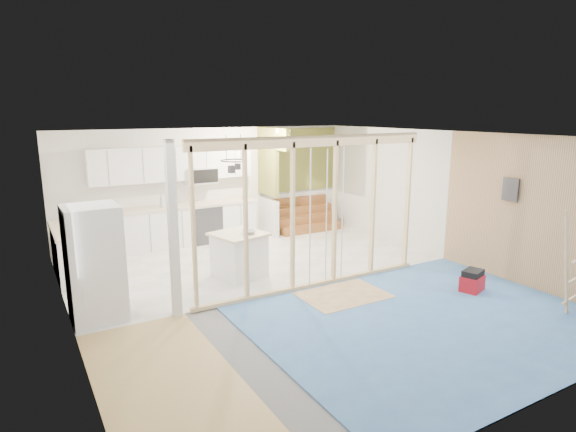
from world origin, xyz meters
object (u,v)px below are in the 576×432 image
toolbox (472,281)px  ladder (575,261)px  fridge (95,264)px  island (239,255)px

toolbox → ladder: ladder is taller
ladder → fridge: bearing=152.8°
toolbox → island: bearing=121.3°
toolbox → ladder: size_ratio=0.29×
fridge → island: 2.64m
fridge → toolbox: (5.61, -1.97, -0.67)m
island → ladder: bearing=-61.5°
ladder → toolbox: bearing=112.8°
fridge → island: bearing=13.0°
fridge → toolbox: size_ratio=3.58×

